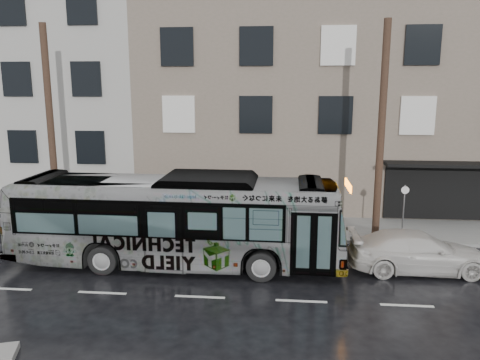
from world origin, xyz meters
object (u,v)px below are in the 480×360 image
Objects in this scene: sign_post at (403,213)px; white_sedan at (418,252)px; bus at (176,220)px; utility_pole_rear at (51,131)px; utility_pole_front at (381,134)px.

white_sedan is at bearing -92.91° from sign_post.
sign_post is at bearing -70.10° from bus.
white_sedan is (-0.15, -2.93, -0.63)m from sign_post.
utility_pole_rear reaches higher than bus.
utility_pole_rear is at bearing 180.00° from utility_pole_front.
utility_pole_rear reaches higher than sign_post.
sign_post is at bearing 0.00° from utility_pole_rear.
white_sedan is (14.95, -2.93, -3.93)m from utility_pole_rear.
bus is at bearing -158.55° from utility_pole_front.
bus is (-7.84, -3.08, -2.94)m from utility_pole_front.
utility_pole_front is 3.75× the size of sign_post.
utility_pole_front is 14.00m from utility_pole_rear.
bus reaches higher than white_sedan.
bus is at bearing 89.20° from white_sedan.
sign_post is 3.00m from white_sedan.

